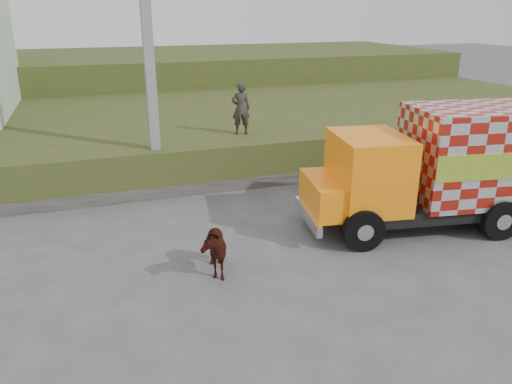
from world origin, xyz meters
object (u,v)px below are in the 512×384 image
object	(u,v)px
cow	(211,247)
pedestrian	(241,108)
utility_pole	(150,66)
cargo_truck	(455,166)

from	to	relation	value
cow	pedestrian	size ratio (longest dim) A/B	0.80
utility_pole	cow	bearing A→B (deg)	-85.65
utility_pole	pedestrian	bearing A→B (deg)	18.40
cow	pedestrian	distance (m)	7.44
utility_pole	pedestrian	size ratio (longest dim) A/B	4.41
cargo_truck	pedestrian	world-z (taller)	pedestrian
cow	pedestrian	world-z (taller)	pedestrian
utility_pole	pedestrian	distance (m)	3.74
cargo_truck	pedestrian	xyz separation A→B (m)	(-4.21, 6.14, 0.71)
utility_pole	cargo_truck	size ratio (longest dim) A/B	1.05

